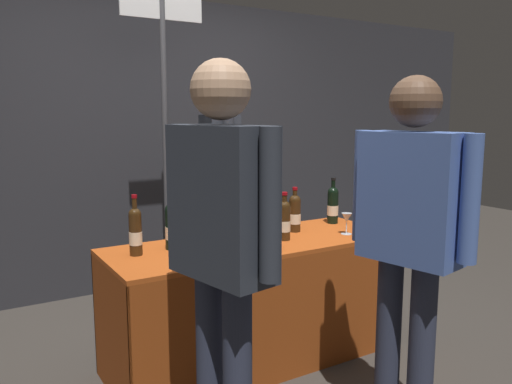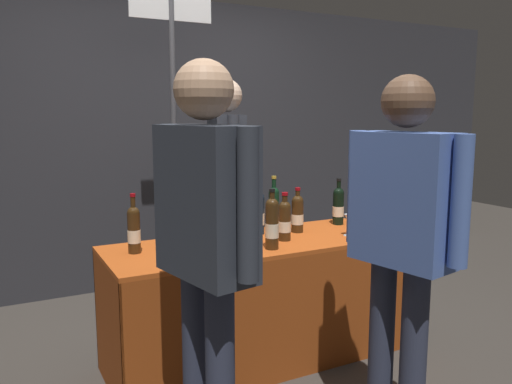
# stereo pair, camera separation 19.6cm
# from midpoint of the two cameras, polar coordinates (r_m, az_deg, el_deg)

# --- Properties ---
(ground_plane) EXTENTS (12.00, 12.00, 0.00)m
(ground_plane) POSITION_cam_midpoint_polar(r_m,az_deg,el_deg) (3.36, 1.75, -17.93)
(ground_plane) COLOR #38332D
(back_partition) EXTENTS (7.70, 0.12, 2.48)m
(back_partition) POSITION_cam_midpoint_polar(r_m,az_deg,el_deg) (4.62, -8.92, 5.28)
(back_partition) COLOR #2D2D33
(back_partition) RESTS_ON ground_plane
(tasting_table) EXTENTS (1.79, 0.66, 0.75)m
(tasting_table) POSITION_cam_midpoint_polar(r_m,az_deg,el_deg) (3.17, 1.80, -9.58)
(tasting_table) COLOR #B74C19
(tasting_table) RESTS_ON ground_plane
(featured_wine_bottle) EXTENTS (0.08, 0.08, 0.29)m
(featured_wine_bottle) POSITION_cam_midpoint_polar(r_m,az_deg,el_deg) (3.33, 6.30, -2.35)
(featured_wine_bottle) COLOR #38230F
(featured_wine_bottle) RESTS_ON tasting_table
(display_bottle_0) EXTENTS (0.07, 0.07, 0.33)m
(display_bottle_0) POSITION_cam_midpoint_polar(r_m,az_deg,el_deg) (2.87, -11.49, -4.04)
(display_bottle_0) COLOR #38230F
(display_bottle_0) RESTS_ON tasting_table
(display_bottle_1) EXTENTS (0.08, 0.08, 0.34)m
(display_bottle_1) POSITION_cam_midpoint_polar(r_m,az_deg,el_deg) (2.91, 3.72, -3.44)
(display_bottle_1) COLOR #38230F
(display_bottle_1) RESTS_ON tasting_table
(display_bottle_2) EXTENTS (0.08, 0.08, 0.29)m
(display_bottle_2) POSITION_cam_midpoint_polar(r_m,az_deg,el_deg) (3.11, 5.00, -3.09)
(display_bottle_2) COLOR #38230F
(display_bottle_2) RESTS_ON tasting_table
(display_bottle_3) EXTENTS (0.07, 0.07, 0.30)m
(display_bottle_3) POSITION_cam_midpoint_polar(r_m,az_deg,el_deg) (2.94, -3.60, -3.70)
(display_bottle_3) COLOR black
(display_bottle_3) RESTS_ON tasting_table
(display_bottle_4) EXTENTS (0.08, 0.08, 0.34)m
(display_bottle_4) POSITION_cam_midpoint_polar(r_m,az_deg,el_deg) (3.26, 1.99, -2.22)
(display_bottle_4) COLOR #192333
(display_bottle_4) RESTS_ON tasting_table
(display_bottle_5) EXTENTS (0.08, 0.08, 0.33)m
(display_bottle_5) POSITION_cam_midpoint_polar(r_m,az_deg,el_deg) (2.95, -7.51, -3.56)
(display_bottle_5) COLOR black
(display_bottle_5) RESTS_ON tasting_table
(display_bottle_6) EXTENTS (0.08, 0.08, 0.31)m
(display_bottle_6) POSITION_cam_midpoint_polar(r_m,az_deg,el_deg) (3.33, 14.55, -2.49)
(display_bottle_6) COLOR black
(display_bottle_6) RESTS_ON tasting_table
(display_bottle_7) EXTENTS (0.08, 0.08, 0.32)m
(display_bottle_7) POSITION_cam_midpoint_polar(r_m,az_deg,el_deg) (3.61, 10.65, -1.47)
(display_bottle_7) COLOR black
(display_bottle_7) RESTS_ON tasting_table
(display_bottle_8) EXTENTS (0.07, 0.07, 0.36)m
(display_bottle_8) POSITION_cam_midpoint_polar(r_m,az_deg,el_deg) (3.35, 3.66, -1.79)
(display_bottle_8) COLOR black
(display_bottle_8) RESTS_ON tasting_table
(wine_glass_near_vendor) EXTENTS (0.07, 0.07, 0.14)m
(wine_glass_near_vendor) POSITION_cam_midpoint_polar(r_m,az_deg,el_deg) (3.29, 11.99, -3.06)
(wine_glass_near_vendor) COLOR silver
(wine_glass_near_vendor) RESTS_ON tasting_table
(flower_vase) EXTENTS (0.09, 0.09, 0.41)m
(flower_vase) POSITION_cam_midpoint_polar(r_m,az_deg,el_deg) (2.78, -3.73, -4.54)
(flower_vase) COLOR tan
(flower_vase) RESTS_ON tasting_table
(brochure_stand) EXTENTS (0.12, 0.15, 0.18)m
(brochure_stand) POSITION_cam_midpoint_polar(r_m,az_deg,el_deg) (3.23, -1.38, -3.31)
(brochure_stand) COLOR silver
(brochure_stand) RESTS_ON tasting_table
(vendor_presenter) EXTENTS (0.31, 0.60, 1.76)m
(vendor_presenter) POSITION_cam_midpoint_polar(r_m,az_deg,el_deg) (3.82, -1.84, 2.09)
(vendor_presenter) COLOR #4C4233
(vendor_presenter) RESTS_ON ground_plane
(taster_foreground_right) EXTENTS (0.29, 0.62, 1.72)m
(taster_foreground_right) POSITION_cam_midpoint_polar(r_m,az_deg,el_deg) (2.06, -2.87, -4.31)
(taster_foreground_right) COLOR #2D3347
(taster_foreground_right) RESTS_ON ground_plane
(taster_foreground_left) EXTENTS (0.30, 0.61, 1.68)m
(taster_foreground_left) POSITION_cam_midpoint_polar(r_m,az_deg,el_deg) (2.42, 18.15, -3.52)
(taster_foreground_left) COLOR #2D3347
(taster_foreground_left) RESTS_ON ground_plane
(booth_signpost) EXTENTS (0.63, 0.04, 2.40)m
(booth_signpost) POSITION_cam_midpoint_polar(r_m,az_deg,el_deg) (3.99, -7.72, 8.55)
(booth_signpost) COLOR #47474C
(booth_signpost) RESTS_ON ground_plane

